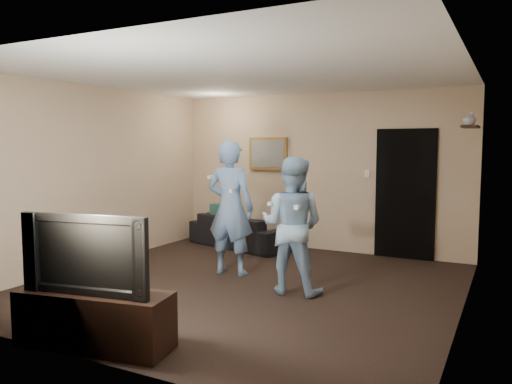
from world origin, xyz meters
The scene contains 19 objects.
ground centered at (0.00, 0.00, 0.00)m, with size 5.00×5.00×0.00m, color black.
ceiling centered at (0.00, 0.00, 2.60)m, with size 5.00×5.00×0.04m, color silver.
wall_back centered at (0.00, 2.50, 1.30)m, with size 5.00×0.04×2.60m, color tan.
wall_front centered at (0.00, -2.50, 1.30)m, with size 5.00×0.04×2.60m, color tan.
wall_left centered at (-2.50, 0.00, 1.30)m, with size 0.04×5.00×2.60m, color tan.
wall_right centered at (2.50, 0.00, 1.30)m, with size 0.04×5.00×2.60m, color tan.
sofa centered at (-1.22, 2.07, 0.28)m, with size 1.90×0.74×0.55m, color black.
throw_pillow centered at (-1.56, 2.07, 0.48)m, with size 0.48×0.15×0.48m, color #164339.
painting_frame centered at (-0.90, 2.48, 1.60)m, with size 0.72×0.05×0.57m, color olive.
painting_canvas centered at (-0.90, 2.45, 1.60)m, with size 0.62×0.01×0.47m, color slate.
doorway centered at (1.45, 2.47, 1.00)m, with size 0.90×0.06×2.00m, color black.
light_switch centered at (0.85, 2.48, 1.30)m, with size 0.08×0.02×0.12m, color silver.
wall_shelf centered at (2.39, 1.80, 1.99)m, with size 0.20×0.60×0.03m, color black.
shelf_vase centered at (2.39, 1.55, 2.09)m, with size 0.16×0.16×0.17m, color #9F9FA4.
shelf_figurine centered at (2.39, 1.88, 2.09)m, with size 0.06×0.06×0.18m, color silver.
tv_console centered at (-0.25, -2.28, 0.25)m, with size 1.37×0.44×0.49m, color black.
television centered at (-0.25, -2.28, 0.84)m, with size 1.19×0.16×0.68m, color black.
wii_player_left centered at (-0.46, 0.42, 0.91)m, with size 0.69×0.53×1.81m.
wii_player_right centered at (0.62, 0.01, 0.81)m, with size 0.82×0.65×1.62m.
Camera 1 is at (2.92, -5.35, 1.75)m, focal length 35.00 mm.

